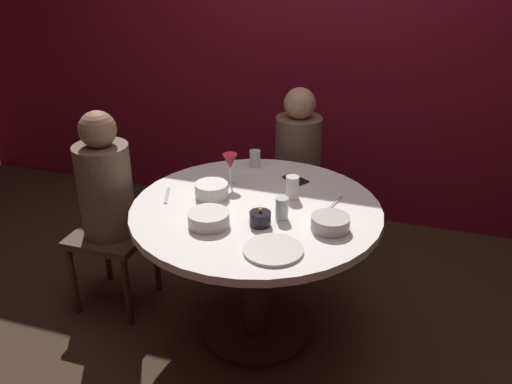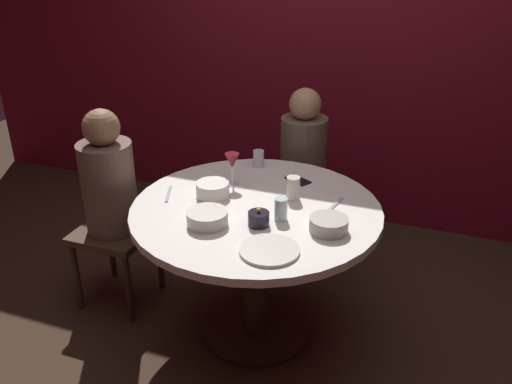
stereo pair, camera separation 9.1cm
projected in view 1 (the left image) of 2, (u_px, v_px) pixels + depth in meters
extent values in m
plane|color=#382619|center=(256.00, 329.00, 2.96)|extent=(8.00, 8.00, 0.00)
cube|color=maroon|center=(324.00, 40.00, 3.70)|extent=(6.00, 0.10, 2.60)
cylinder|color=white|center=(256.00, 210.00, 2.64)|extent=(1.23, 1.23, 0.04)
cylinder|color=#332319|center=(256.00, 275.00, 2.81)|extent=(0.14, 0.14, 0.72)
cylinder|color=#2D2116|center=(256.00, 327.00, 2.96)|extent=(0.60, 0.60, 0.03)
cube|color=#3F2D1E|center=(112.00, 234.00, 3.00)|extent=(0.40, 0.40, 0.04)
cylinder|color=brown|center=(106.00, 190.00, 2.88)|extent=(0.29, 0.29, 0.51)
sphere|color=#8C6647|center=(97.00, 130.00, 2.73)|extent=(0.19, 0.19, 0.19)
cylinder|color=#332319|center=(73.00, 281.00, 3.01)|extent=(0.04, 0.04, 0.43)
cylinder|color=#332319|center=(127.00, 292.00, 2.91)|extent=(0.04, 0.04, 0.43)
cylinder|color=#332319|center=(107.00, 250.00, 3.30)|extent=(0.04, 0.04, 0.43)
cylinder|color=#332319|center=(157.00, 259.00, 3.20)|extent=(0.04, 0.04, 0.43)
cube|color=#3F2D1E|center=(297.00, 191.00, 3.50)|extent=(0.40, 0.40, 0.04)
cylinder|color=brown|center=(298.00, 154.00, 3.39)|extent=(0.29, 0.29, 0.48)
sphere|color=tan|center=(300.00, 104.00, 3.25)|extent=(0.19, 0.19, 0.19)
cylinder|color=#332319|center=(278.00, 208.00, 3.80)|extent=(0.04, 0.04, 0.43)
cylinder|color=#332319|center=(264.00, 231.00, 3.51)|extent=(0.04, 0.04, 0.43)
cylinder|color=#332319|center=(326.00, 215.00, 3.70)|extent=(0.04, 0.04, 0.43)
cylinder|color=#332319|center=(315.00, 239.00, 3.41)|extent=(0.04, 0.04, 0.43)
cylinder|color=black|center=(260.00, 219.00, 2.46)|extent=(0.10, 0.10, 0.07)
sphere|color=#F9D159|center=(260.00, 210.00, 2.44)|extent=(0.02, 0.02, 0.02)
cylinder|color=silver|center=(231.00, 184.00, 2.86)|extent=(0.06, 0.06, 0.01)
cylinder|color=silver|center=(230.00, 176.00, 2.84)|extent=(0.01, 0.01, 0.09)
cone|color=maroon|center=(230.00, 161.00, 2.80)|extent=(0.08, 0.08, 0.08)
cylinder|color=beige|center=(273.00, 250.00, 2.26)|extent=(0.26, 0.26, 0.01)
cube|color=black|center=(296.00, 179.00, 2.91)|extent=(0.16, 0.13, 0.01)
cylinder|color=silver|center=(212.00, 190.00, 2.72)|extent=(0.17, 0.17, 0.07)
cylinder|color=beige|center=(209.00, 219.00, 2.46)|extent=(0.19, 0.19, 0.06)
cylinder|color=#B2ADA3|center=(330.00, 223.00, 2.42)|extent=(0.18, 0.18, 0.06)
cylinder|color=beige|center=(292.00, 187.00, 2.69)|extent=(0.07, 0.07, 0.12)
cylinder|color=silver|center=(255.00, 158.00, 3.07)|extent=(0.06, 0.06, 0.09)
cylinder|color=silver|center=(282.00, 208.00, 2.50)|extent=(0.06, 0.06, 0.11)
cube|color=#B7B7BC|center=(334.00, 204.00, 2.66)|extent=(0.05, 0.18, 0.01)
cube|color=#B7B7BC|center=(167.00, 195.00, 2.74)|extent=(0.08, 0.17, 0.01)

